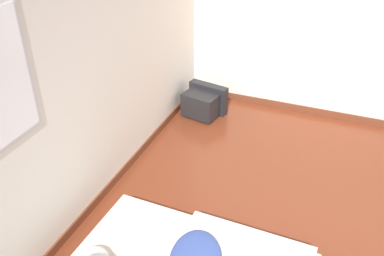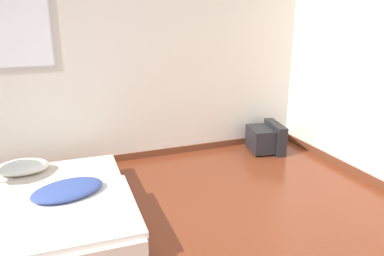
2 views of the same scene
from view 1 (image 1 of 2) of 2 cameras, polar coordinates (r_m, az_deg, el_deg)
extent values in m
cube|color=silver|center=(3.58, -16.56, 4.74)|extent=(7.89, 0.06, 2.60)
cube|color=brown|center=(4.26, -13.53, -10.50)|extent=(7.89, 0.02, 0.09)
cube|color=brown|center=(5.93, 23.48, 0.69)|extent=(0.02, 7.43, 0.09)
cube|color=black|center=(5.56, 1.13, 3.10)|extent=(0.36, 0.48, 0.31)
cube|color=black|center=(5.71, 2.20, 4.06)|extent=(0.22, 0.55, 0.38)
cube|color=#283342|center=(5.75, 2.53, 4.40)|extent=(0.09, 0.43, 0.28)
camera|label=2|loc=(3.27, 65.01, -6.37)|focal=35.00mm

